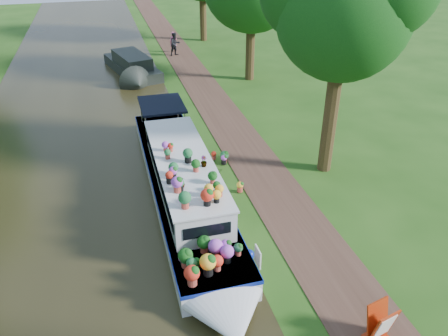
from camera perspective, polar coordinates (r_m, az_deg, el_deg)
ground at (r=15.00m, az=4.99°, el=-7.51°), size 100.00×100.00×0.00m
canal_water at (r=14.42m, az=-18.49°, el=-10.96°), size 10.00×100.00×0.02m
towpath at (r=15.39m, az=9.23°, el=-6.68°), size 2.20×100.00×0.03m
plant_boat at (r=15.59m, az=-5.14°, el=-2.14°), size 2.29×13.52×2.27m
tree_near_overhang at (r=16.56m, az=15.42°, el=20.26°), size 5.52×5.28×8.99m
second_boat at (r=30.38m, az=-11.88°, el=12.89°), size 3.51×7.49×1.38m
sandwich_board at (r=11.85m, az=19.75°, el=-18.76°), size 0.70×0.66×1.06m
pedestrian_pink at (r=35.32m, az=-6.63°, el=16.03°), size 0.65×0.55×1.52m
pedestrian_dark at (r=34.32m, az=-6.40°, el=15.79°), size 1.00×0.89×1.70m
verge_plant at (r=17.60m, az=-0.78°, el=-0.49°), size 0.37×0.33×0.38m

